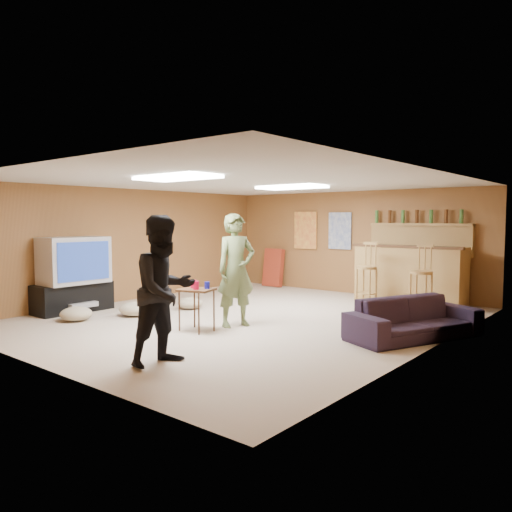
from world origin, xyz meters
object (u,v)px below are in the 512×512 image
Objects in this scene: sofa at (414,319)px; bar_counter at (410,275)px; person_black at (165,290)px; tv_body at (74,260)px; person_olive at (236,270)px; tray_table at (197,310)px.

bar_counter is at bearing 47.24° from sofa.
tv_body is at bearing 76.65° from person_black.
bar_counter is 2.86m from sofa.
person_olive is at bearing 135.05° from sofa.
person_olive is 2.76× the size of tray_table.
person_olive is at bearing -109.41° from bar_counter.
tv_body is 1.80× the size of tray_table.
tv_body is 3.05m from person_olive.
person_black reaches higher than tray_table.
tv_body is 0.59× the size of sofa.
person_black is at bearing -16.26° from tv_body.
sofa is at bearing -66.67° from bar_counter.
person_olive is 1.02× the size of person_black.
person_olive reaches higher than bar_counter.
tv_body is 5.62m from sofa.
person_olive is 0.90× the size of sofa.
tray_table is (-2.59, -1.53, 0.03)m from sofa.
sofa is (2.37, 0.92, -0.57)m from person_olive.
person_black is 1.72m from tray_table.
person_black is at bearing 173.79° from sofa.
tv_body is at bearing -133.00° from bar_counter.
tv_body reaches higher than bar_counter.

